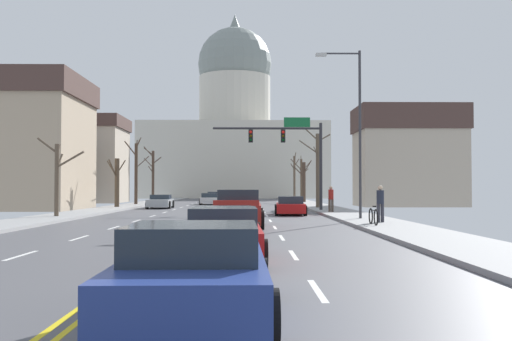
{
  "coord_description": "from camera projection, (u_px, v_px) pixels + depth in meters",
  "views": [
    {
      "loc": [
        2.32,
        -28.86,
        1.75
      ],
      "look_at": [
        3.15,
        30.02,
        3.46
      ],
      "focal_mm": 41.12,
      "sensor_mm": 36.0,
      "label": 1
    }
  ],
  "objects": [
    {
      "name": "ground",
      "position": [
        201.0,
        223.0,
        28.77
      ],
      "size": [
        20.0,
        180.0,
        0.2
      ],
      "color": "#505055"
    },
    {
      "name": "signal_gantry",
      "position": [
        290.0,
        144.0,
        42.29
      ],
      "size": [
        7.91,
        0.41,
        6.68
      ],
      "color": "#28282D",
      "rests_on": "ground"
    },
    {
      "name": "street_lamp_right",
      "position": [
        354.0,
        120.0,
        30.67
      ],
      "size": [
        2.38,
        0.24,
        8.8
      ],
      "color": "#333338",
      "rests_on": "ground"
    },
    {
      "name": "capitol_building",
      "position": [
        235.0,
        137.0,
        103.52
      ],
      "size": [
        31.03,
        22.11,
        32.53
      ],
      "color": "beige",
      "rests_on": "ground"
    },
    {
      "name": "sedan_near_00",
      "position": [
        290.0,
        206.0,
        37.38
      ],
      "size": [
        2.11,
        4.43,
        1.19
      ],
      "color": "#B71414",
      "rests_on": "ground"
    },
    {
      "name": "sedan_near_01",
      "position": [
        238.0,
        209.0,
        31.47
      ],
      "size": [
        2.04,
        4.67,
        1.23
      ],
      "color": "silver",
      "rests_on": "ground"
    },
    {
      "name": "pickup_truck_near_02",
      "position": [
        238.0,
        210.0,
        26.02
      ],
      "size": [
        2.31,
        5.6,
        1.64
      ],
      "color": "maroon",
      "rests_on": "ground"
    },
    {
      "name": "sedan_near_03",
      "position": [
        227.0,
        223.0,
        19.89
      ],
      "size": [
        2.16,
        4.43,
        1.12
      ],
      "color": "#6B6056",
      "rests_on": "ground"
    },
    {
      "name": "sedan_near_04",
      "position": [
        224.0,
        236.0,
        13.94
      ],
      "size": [
        2.01,
        4.52,
        1.28
      ],
      "color": "#B71414",
      "rests_on": "ground"
    },
    {
      "name": "sedan_near_05",
      "position": [
        194.0,
        275.0,
        7.75
      ],
      "size": [
        2.13,
        4.47,
        1.27
      ],
      "color": "navy",
      "rests_on": "ground"
    },
    {
      "name": "sedan_oncoming_00",
      "position": [
        160.0,
        202.0,
        49.24
      ],
      "size": [
        2.1,
        4.47,
        1.14
      ],
      "color": "#9EA3A8",
      "rests_on": "ground"
    },
    {
      "name": "sedan_oncoming_01",
      "position": [
        210.0,
        199.0,
        60.31
      ],
      "size": [
        2.09,
        4.28,
        1.17
      ],
      "color": "silver",
      "rests_on": "ground"
    },
    {
      "name": "sedan_oncoming_02",
      "position": [
        215.0,
        197.0,
        69.14
      ],
      "size": [
        2.03,
        4.66,
        1.24
      ],
      "color": "navy",
      "rests_on": "ground"
    },
    {
      "name": "flank_building_00",
      "position": [
        75.0,
        159.0,
        68.06
      ],
      "size": [
        11.51,
        8.46,
        9.92
      ],
      "color": "#B2A38E",
      "rests_on": "ground"
    },
    {
      "name": "flank_building_01",
      "position": [
        40.0,
        168.0,
        57.82
      ],
      "size": [
        8.43,
        7.6,
        7.24
      ],
      "color": "slate",
      "rests_on": "ground"
    },
    {
      "name": "flank_building_02",
      "position": [
        10.0,
        142.0,
        46.9
      ],
      "size": [
        11.74,
        10.22,
        10.61
      ],
      "color": "tan",
      "rests_on": "ground"
    },
    {
      "name": "flank_building_03",
      "position": [
        409.0,
        156.0,
        54.47
      ],
      "size": [
        9.73,
        6.55,
        9.24
      ],
      "color": "#B2A38E",
      "rests_on": "ground"
    },
    {
      "name": "bare_tree_00",
      "position": [
        317.0,
        168.0,
        47.59
      ],
      "size": [
        2.51,
        2.11,
        6.54
      ],
      "color": "brown",
      "rests_on": "ground"
    },
    {
      "name": "bare_tree_01",
      "position": [
        136.0,
        171.0,
        56.75
      ],
      "size": [
        2.51,
        2.17,
        6.41
      ],
      "color": "#423328",
      "rests_on": "ground"
    },
    {
      "name": "bare_tree_02",
      "position": [
        294.0,
        176.0,
        79.6
      ],
      "size": [
        1.19,
        2.08,
        6.33
      ],
      "color": "brown",
      "rests_on": "ground"
    },
    {
      "name": "bare_tree_03",
      "position": [
        57.0,
        175.0,
        32.93
      ],
      "size": [
        2.6,
        1.41,
        4.4
      ],
      "color": "brown",
      "rests_on": "ground"
    },
    {
      "name": "bare_tree_04",
      "position": [
        304.0,
        181.0,
        65.02
      ],
      "size": [
        2.0,
        1.99,
        4.6
      ],
      "color": "#423328",
      "rests_on": "ground"
    },
    {
      "name": "bare_tree_05",
      "position": [
        117.0,
        181.0,
        48.67
      ],
      "size": [
        1.6,
        1.37,
        4.02
      ],
      "color": "#4C3D2D",
      "rests_on": "ground"
    },
    {
      "name": "bare_tree_06",
      "position": [
        301.0,
        177.0,
        71.2
      ],
      "size": [
        2.61,
        2.59,
        5.41
      ],
      "color": "#4C3D2D",
      "rests_on": "ground"
    },
    {
      "name": "bare_tree_07",
      "position": [
        153.0,
        175.0,
        65.05
      ],
      "size": [
        1.93,
        1.49,
        6.16
      ],
      "color": "#423328",
      "rests_on": "ground"
    },
    {
      "name": "pedestrian_00",
      "position": [
        331.0,
        198.0,
        38.61
      ],
      "size": [
        0.35,
        0.34,
        1.69
      ],
      "color": "#4C4238",
      "rests_on": "ground"
    },
    {
      "name": "pedestrian_01",
      "position": [
        380.0,
        202.0,
        27.08
      ],
      "size": [
        0.35,
        0.34,
        1.7
      ],
      "color": "#33333D",
      "rests_on": "ground"
    },
    {
      "name": "bicycle_parked",
      "position": [
        373.0,
        216.0,
        25.51
      ],
      "size": [
        0.12,
        1.77,
        0.85
      ],
      "color": "black",
      "rests_on": "ground"
    }
  ]
}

